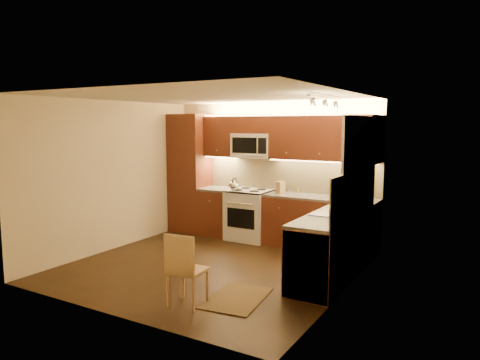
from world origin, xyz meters
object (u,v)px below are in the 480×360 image
Objects in this scene: sink at (337,207)px; soap_bottle at (363,197)px; stove at (250,215)px; dining_chair at (188,269)px; microwave at (253,146)px; toaster_oven at (347,190)px; kettle at (234,184)px; knife_block at (281,187)px.

soap_bottle is (0.14, 0.79, 0.03)m from sink.
stove is 1.05× the size of dining_chair.
stove is 1.27m from microwave.
kettle is at bearing -178.59° from toaster_oven.
stove is 1.85m from toaster_oven.
soap_bottle is at bearing -8.89° from stove.
kettle is at bearing 161.28° from soap_bottle.
kettle is (-0.20, -0.21, 0.58)m from stove.
soap_bottle is at bearing 59.16° from dining_chair.
sink is at bearing -115.96° from soap_bottle.
sink is 2.06× the size of toaster_oven.
stove is 0.65m from kettle.
microwave is 2.31m from soap_bottle.
knife_block reaches higher than stove.
sink is 1.81m from knife_block.
kettle is 0.84m from knife_block.
kettle reaches higher than knife_block.
soap_bottle is at bearing -1.16° from knife_block.
microwave reaches higher than soap_bottle.
knife_block is at bearing 176.96° from toaster_oven.
toaster_oven is 0.63m from soap_bottle.
stove is 2.24m from soap_bottle.
knife_block is 1.58m from soap_bottle.
sink is at bearing -88.67° from toaster_oven.
kettle is 1.14× the size of knife_block.
toaster_oven reaches higher than soap_bottle.
knife_block is at bearing 140.40° from sink.
microwave reaches higher than sink.
dining_chair is at bearing -115.49° from toaster_oven.
toaster_oven is at bearing 18.63° from knife_block.
soap_bottle is at bearing -12.38° from microwave.
kettle is (-0.20, -0.35, -0.68)m from microwave.
knife_block is at bearing 150.86° from soap_bottle.
stove is 2.20× the size of toaster_oven.
knife_block is at bearing 89.52° from dining_chair.
soap_bottle is (2.34, -0.12, -0.03)m from kettle.
sink reaches higher than stove.
kettle is (-2.20, 0.91, 0.06)m from sink.
kettle reaches higher than dining_chair.
sink is 2.28m from dining_chair.
kettle reaches higher than toaster_oven.
knife_block is (-1.15, -0.13, -0.02)m from toaster_oven.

